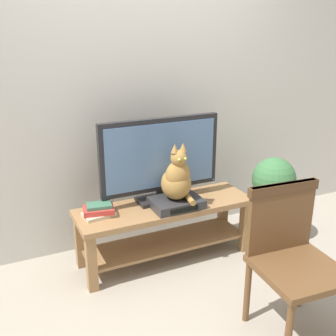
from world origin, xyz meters
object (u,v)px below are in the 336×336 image
(tv_stand, at_px, (165,221))
(potted_plant, at_px, (273,192))
(wooden_chair, at_px, (291,250))
(book_stack, at_px, (99,210))
(tv, at_px, (160,158))
(cat, at_px, (177,179))
(media_box, at_px, (176,203))

(tv_stand, xyz_separation_m, potted_plant, (0.94, -0.13, 0.13))
(wooden_chair, xyz_separation_m, book_stack, (-0.87, 1.06, -0.01))
(wooden_chair, bearing_deg, tv, 107.57)
(tv, relative_size, book_stack, 3.93)
(tv_stand, xyz_separation_m, tv, (0.00, 0.09, 0.50))
(cat, xyz_separation_m, potted_plant, (0.88, -0.05, -0.24))
(wooden_chair, height_order, potted_plant, wooden_chair)
(book_stack, xyz_separation_m, potted_plant, (1.46, -0.17, -0.05))
(wooden_chair, bearing_deg, media_box, 107.22)
(cat, relative_size, wooden_chair, 0.49)
(cat, bearing_deg, potted_plant, -3.09)
(tv_stand, relative_size, wooden_chair, 1.54)
(tv_stand, xyz_separation_m, media_box, (0.06, -0.07, 0.17))
(tv, height_order, cat, tv)
(tv, height_order, potted_plant, tv)
(book_stack, relative_size, potted_plant, 0.32)
(tv, xyz_separation_m, book_stack, (-0.52, -0.06, -0.31))
(cat, height_order, wooden_chair, cat)
(wooden_chair, bearing_deg, tv_stand, 108.97)
(book_stack, distance_m, potted_plant, 1.47)
(tv, distance_m, wooden_chair, 1.20)
(tv, height_order, wooden_chair, tv)
(book_stack, bearing_deg, cat, -11.43)
(book_stack, bearing_deg, tv_stand, -3.41)
(cat, height_order, book_stack, cat)
(wooden_chair, distance_m, potted_plant, 1.07)
(tv_stand, height_order, cat, cat)
(wooden_chair, distance_m, book_stack, 1.37)
(tv_stand, relative_size, potted_plant, 1.83)
(tv, bearing_deg, tv_stand, -90.02)
(wooden_chair, relative_size, book_stack, 3.68)
(cat, xyz_separation_m, book_stack, (-0.58, 0.12, -0.19))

